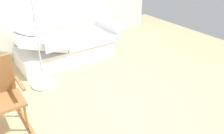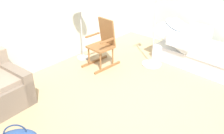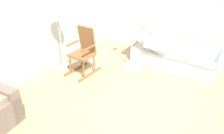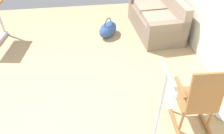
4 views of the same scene
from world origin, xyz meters
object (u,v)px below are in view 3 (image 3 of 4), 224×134
at_px(floor_lamp, 58,16).
at_px(iv_pole, 132,58).
at_px(hospital_bed, 175,53).
at_px(rocking_chair, 84,51).

relative_size(floor_lamp, iv_pole, 0.88).
bearing_deg(floor_lamp, hospital_bed, -56.34).
height_order(hospital_bed, iv_pole, iv_pole).
height_order(rocking_chair, floor_lamp, floor_lamp).
distance_m(rocking_chair, iv_pole, 1.13).
bearing_deg(hospital_bed, floor_lamp, 123.66).
relative_size(hospital_bed, iv_pole, 1.28).
xyz_separation_m(hospital_bed, iv_pole, (-0.68, 0.81, -0.05)).
xyz_separation_m(rocking_chair, iv_pole, (0.72, -0.84, -0.25)).
distance_m(hospital_bed, floor_lamp, 2.83).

